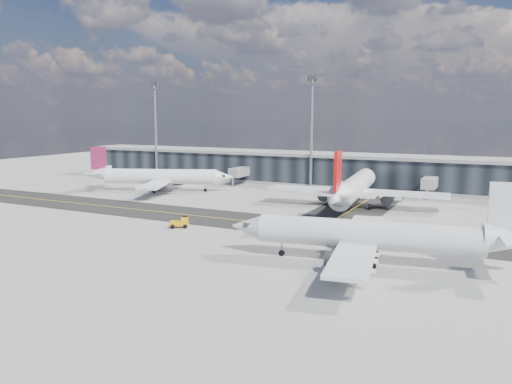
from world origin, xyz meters
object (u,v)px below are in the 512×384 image
airliner_af (159,177)px  airliner_redtail (354,188)px  baggage_tug (181,222)px  service_van (392,197)px  airliner_near (372,236)px

airliner_af → airliner_redtail: airliner_redtail is taller
airliner_redtail → baggage_tug: size_ratio=12.65×
airliner_redtail → baggage_tug: 37.63m
baggage_tug → service_van: baggage_tug is taller
airliner_redtail → service_van: 14.52m
airliner_af → airliner_redtail: size_ratio=0.83×
airliner_near → service_van: size_ratio=6.24×
airliner_redtail → airliner_near: airliner_redtail is taller
airliner_af → airliner_near: size_ratio=0.96×
airliner_near → airliner_af: bearing=49.4°
airliner_af → baggage_tug: airliner_af is taller
baggage_tug → service_van: (26.70, 43.81, -0.15)m
baggage_tug → airliner_near: bearing=50.1°
airliner_af → airliner_near: (62.88, -38.04, 0.01)m
airliner_af → airliner_near: 73.50m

